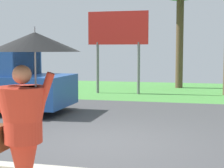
{
  "coord_description": "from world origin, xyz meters",
  "views": [
    {
      "loc": [
        1.92,
        -6.95,
        1.87
      ],
      "look_at": [
        -0.03,
        1.0,
        1.1
      ],
      "focal_mm": 58.22,
      "sensor_mm": 36.0,
      "label": 1
    }
  ],
  "objects": [
    {
      "name": "monk_pedestrian",
      "position": [
        -0.02,
        -3.18,
        1.11
      ],
      "size": [
        1.09,
        1.03,
        2.13
      ],
      "rotation": [
        0.0,
        0.0,
        -0.14
      ],
      "color": "#B22D1E",
      "rests_on": "ground_plane"
    },
    {
      "name": "roadside_billboard",
      "position": [
        -1.54,
        8.2,
        2.55
      ],
      "size": [
        2.6,
        0.12,
        3.5
      ],
      "color": "slate",
      "rests_on": "ground_plane"
    },
    {
      "name": "ground_plane",
      "position": [
        0.0,
        2.95,
        -0.05
      ],
      "size": [
        40.0,
        22.0,
        0.2
      ],
      "color": "#424244"
    }
  ]
}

